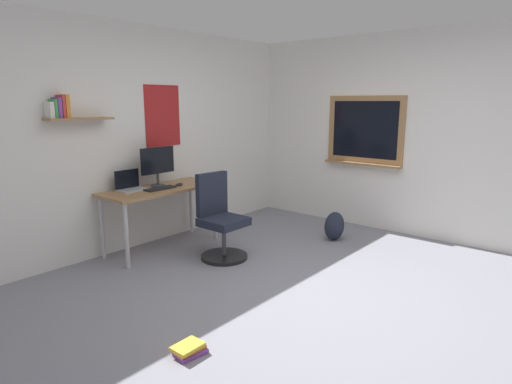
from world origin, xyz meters
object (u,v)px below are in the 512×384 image
office_chair (220,222)px  keyboard (160,188)px  monitor_primary (158,164)px  computer_mouse (179,184)px  laptop (130,185)px  coffee_mug (201,177)px  backpack (334,226)px  book_stack_on_floor (189,349)px  desk (161,194)px

office_chair → keyboard: bearing=113.7°
monitor_primary → keyboard: (-0.11, -0.17, -0.26)m
computer_mouse → keyboard: bearing=180.0°
keyboard → office_chair: bearing=-66.3°
computer_mouse → laptop: bearing=157.8°
coffee_mug → backpack: 1.80m
laptop → coffee_mug: (0.93, -0.17, -0.01)m
office_chair → backpack: (1.37, -0.66, -0.23)m
book_stack_on_floor → monitor_primary: bearing=56.6°
office_chair → backpack: 1.54m
keyboard → coffee_mug: (0.68, 0.05, 0.04)m
monitor_primary → book_stack_on_floor: (-1.34, -2.02, -0.97)m
desk → laptop: 0.37m
laptop → coffee_mug: bearing=-10.1°
desk → coffee_mug: 0.62m
desk → office_chair: size_ratio=1.49×
office_chair → computer_mouse: office_chair is taller
office_chair → book_stack_on_floor: bearing=-141.9°
monitor_primary → backpack: (1.56, -1.50, -0.83)m
backpack → monitor_primary: bearing=136.2°
monitor_primary → book_stack_on_floor: size_ratio=1.95×
desk → computer_mouse: (0.21, -0.07, 0.10)m
office_chair → keyboard: (-0.29, 0.66, 0.34)m
office_chair → backpack: office_chair is taller
office_chair → monitor_primary: (-0.19, 0.83, 0.60)m
desk → keyboard: keyboard is taller
computer_mouse → desk: bearing=160.7°
laptop → monitor_primary: size_ratio=0.67×
keyboard → book_stack_on_floor: 2.34m
keyboard → computer_mouse: 0.28m
laptop → coffee_mug: size_ratio=3.37×
desk → office_chair: 0.81m
laptop → office_chair: bearing=-58.4°
monitor_primary → book_stack_on_floor: bearing=-123.4°
computer_mouse → coffee_mug: coffee_mug is taller
desk → coffee_mug: size_ratio=15.42×
laptop → keyboard: size_ratio=0.84×
office_chair → laptop: bearing=121.6°
office_chair → book_stack_on_floor: 1.97m
coffee_mug → book_stack_on_floor: (-1.91, -1.91, -0.75)m
laptop → computer_mouse: 0.57m
computer_mouse → coffee_mug: 0.40m
monitor_primary → keyboard: size_ratio=1.25×
monitor_primary → coffee_mug: bearing=-11.6°
desk → laptop: size_ratio=4.58×
computer_mouse → book_stack_on_floor: (-1.51, -1.86, -0.72)m
laptop → keyboard: laptop is taller
desk → computer_mouse: size_ratio=13.64×
desk → computer_mouse: computer_mouse is taller
keyboard → backpack: keyboard is taller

